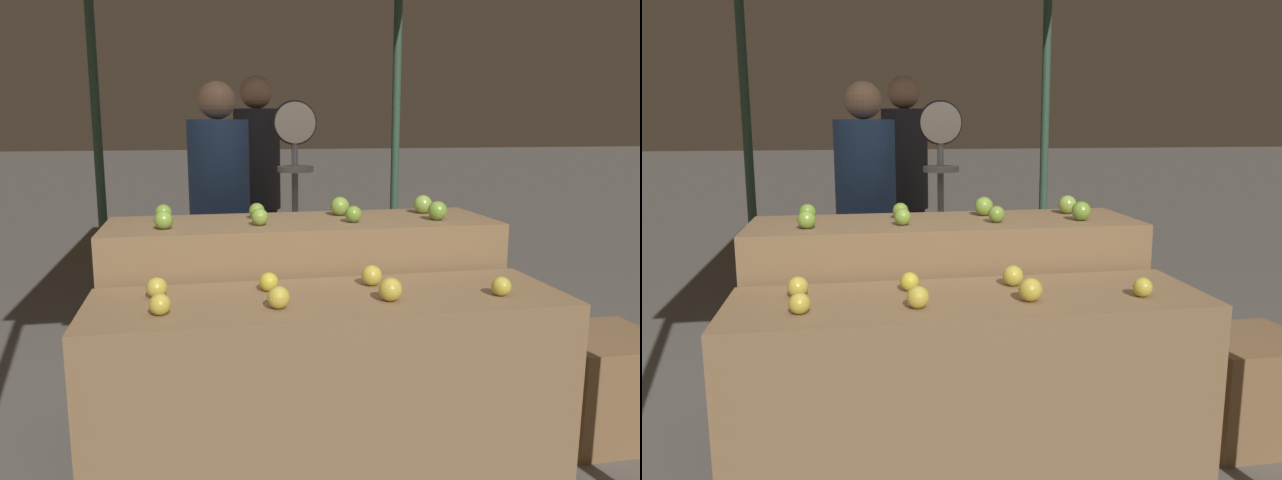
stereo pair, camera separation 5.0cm
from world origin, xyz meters
TOP-DOWN VIEW (x-y plane):
  - display_counter_front at (0.00, 0.00)m, footprint 1.72×0.55m
  - display_counter_back at (0.00, 0.60)m, footprint 1.72×0.55m
  - apple_front_0 at (-0.59, -0.11)m, footprint 0.07×0.07m
  - apple_front_1 at (-0.20, -0.11)m, footprint 0.08×0.08m
  - apple_front_2 at (0.20, -0.10)m, footprint 0.08×0.08m
  - apple_front_3 at (0.61, -0.11)m, footprint 0.07×0.07m
  - apple_front_4 at (-0.61, 0.10)m, footprint 0.07×0.07m
  - apple_front_5 at (-0.21, 0.11)m, footprint 0.07×0.07m
  - apple_front_6 at (0.19, 0.12)m, footprint 0.08×0.08m
  - apple_back_0 at (-0.60, 0.48)m, footprint 0.08×0.08m
  - apple_back_1 at (-0.20, 0.50)m, footprint 0.07×0.07m
  - apple_back_2 at (0.21, 0.50)m, footprint 0.07×0.07m
  - apple_back_3 at (0.60, 0.49)m, footprint 0.09×0.09m
  - apple_back_4 at (-0.61, 0.71)m, footprint 0.07×0.07m
  - apple_back_5 at (-0.19, 0.70)m, footprint 0.07×0.07m
  - apple_back_6 at (0.20, 0.72)m, footprint 0.09×0.09m
  - apple_back_7 at (0.61, 0.71)m, footprint 0.09×0.09m
  - produce_scale at (0.08, 1.30)m, footprint 0.24×0.20m
  - person_vendor_at_scale at (-0.33, 1.52)m, footprint 0.48×0.48m
  - person_customer_left at (-0.04, 2.28)m, footprint 0.37×0.37m
  - wooden_crate_side at (1.30, 0.22)m, footprint 0.47×0.47m

SIDE VIEW (x-z plane):
  - wooden_crate_side at x=1.30m, z-range 0.00..0.47m
  - display_counter_front at x=0.00m, z-range 0.00..0.78m
  - display_counter_back at x=0.00m, z-range 0.00..0.97m
  - apple_front_5 at x=-0.21m, z-range 0.78..0.85m
  - apple_front_3 at x=0.61m, z-range 0.78..0.85m
  - apple_front_0 at x=-0.59m, z-range 0.78..0.85m
  - apple_front_4 at x=-0.61m, z-range 0.78..0.86m
  - apple_front_1 at x=-0.20m, z-range 0.78..0.86m
  - apple_front_6 at x=0.19m, z-range 0.78..0.86m
  - apple_front_2 at x=0.20m, z-range 0.78..0.87m
  - person_vendor_at_scale at x=-0.33m, z-range 0.12..1.75m
  - apple_back_5 at x=-0.19m, z-range 0.97..1.04m
  - apple_back_1 at x=-0.20m, z-range 0.97..1.04m
  - person_customer_left at x=-0.04m, z-range 0.15..1.86m
  - apple_back_2 at x=0.21m, z-range 0.97..1.04m
  - apple_back_4 at x=-0.61m, z-range 0.97..1.04m
  - apple_back_0 at x=-0.60m, z-range 0.97..1.04m
  - apple_back_3 at x=0.60m, z-range 0.97..1.05m
  - apple_back_7 at x=0.61m, z-range 0.97..1.05m
  - apple_back_6 at x=0.20m, z-range 0.97..1.05m
  - produce_scale at x=0.08m, z-range 0.32..1.84m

